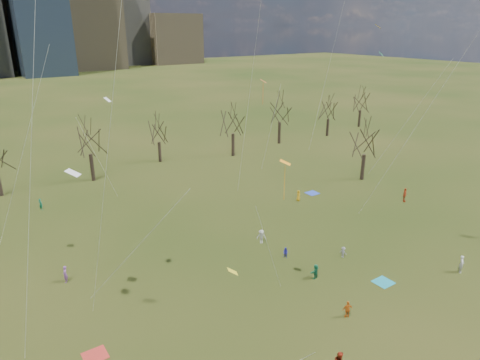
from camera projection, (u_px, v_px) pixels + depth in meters
ground at (321, 299)px, 35.67m from camera, size 500.00×500.00×0.00m
bare_tree_row at (142, 137)px, 62.43m from camera, size 113.04×29.80×9.50m
blanket_teal at (383, 282)px, 38.00m from camera, size 1.60×1.50×0.03m
blanket_navy at (312, 193)px, 58.20m from camera, size 1.60×1.50×0.03m
blanket_crimson at (95, 355)px, 29.55m from camera, size 1.60×1.50×0.03m
person_1 at (462, 264)px, 39.31m from camera, size 0.73×0.64×1.69m
person_3 at (343, 252)px, 41.94m from camera, size 0.57×0.81×1.13m
person_4 at (348, 309)px, 33.21m from camera, size 0.92×0.66×1.45m
person_5 at (316, 271)px, 38.42m from camera, size 1.36×0.75×1.39m
person_7 at (65, 274)px, 37.79m from camera, size 0.60×0.69×1.59m
person_8 at (286, 253)px, 41.85m from camera, size 0.57×0.64×1.10m
person_9 at (261, 236)px, 44.63m from camera, size 1.11×1.04×1.51m
person_10 at (405, 195)px, 55.12m from camera, size 1.16×0.87×1.83m
person_12 at (298, 196)px, 55.47m from camera, size 0.61×0.79×1.44m
person_13 at (41, 204)px, 52.72m from camera, size 0.58×0.64×1.48m
kites_airborne at (287, 115)px, 43.40m from camera, size 52.97×44.38×32.94m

